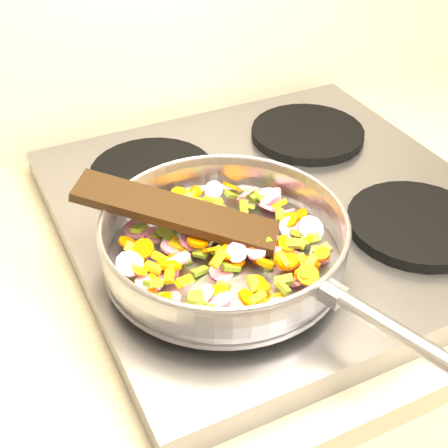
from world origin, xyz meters
name	(u,v)px	position (x,y,z in m)	size (l,w,h in m)	color
cooktop	(276,212)	(-0.70, 1.67, 0.92)	(0.60, 0.60, 0.04)	#939399
grate_fl	(234,285)	(-0.84, 1.52, 0.95)	(0.19, 0.19, 0.02)	black
grate_fr	(416,224)	(-0.56, 1.52, 0.95)	(0.19, 0.19, 0.02)	black
grate_bl	(152,173)	(-0.84, 1.81, 0.95)	(0.19, 0.19, 0.02)	black
grate_br	(307,133)	(-0.56, 1.81, 0.95)	(0.19, 0.19, 0.02)	black
saute_pan	(225,239)	(-0.83, 1.56, 0.99)	(0.35, 0.50, 0.06)	#9E9EA5
vegetable_heap	(230,249)	(-0.83, 1.56, 0.98)	(0.27, 0.28, 0.04)	yellow
wooden_spatula	(176,212)	(-0.87, 1.62, 1.01)	(0.26, 0.06, 0.01)	black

